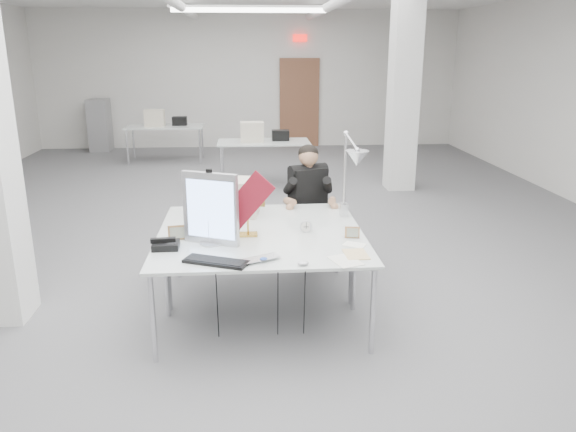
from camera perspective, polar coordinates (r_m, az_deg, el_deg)
The scene contains 23 objects.
room_shell at distance 6.93m, azimuth -3.14°, elevation 11.50°, with size 10.04×14.04×3.24m.
desk_main at distance 4.55m, azimuth -2.64°, elevation -3.55°, with size 1.80×0.90×0.03m, color silver.
desk_second at distance 5.41m, azimuth -2.94°, elevation -0.27°, with size 1.80×0.90×0.03m, color silver.
bg_desk_a at distance 9.90m, azimuth -2.48°, elevation 7.50°, with size 1.60×0.80×0.03m, color silver.
bg_desk_b at distance 12.19m, azimuth -12.39°, elevation 8.86°, with size 1.60×0.80×0.03m, color silver.
filing_cabinet at distance 13.95m, azimuth -18.56°, elevation 8.74°, with size 0.45×0.55×1.20m, color gray.
office_chair at distance 6.20m, azimuth 1.97°, elevation -0.34°, with size 0.49×0.49×1.01m, color black, non-canonical shape.
seated_person at distance 6.04m, azimuth 2.06°, elevation 3.11°, with size 0.45×0.56×0.83m, color black, non-canonical shape.
monitor at distance 4.63m, azimuth -7.88°, elevation 0.75°, with size 0.49×0.05×0.60m, color #B6B6BB.
pennant at distance 4.57m, azimuth -4.26°, elevation 1.43°, with size 0.52×0.01×0.22m, color maroon.
keyboard at distance 4.29m, azimuth -7.33°, elevation -4.62°, with size 0.50×0.17×0.02m, color black.
laptop at distance 4.28m, azimuth -2.49°, elevation -4.58°, with size 0.30×0.19×0.02m, color #BABABF.
mouse at distance 4.21m, azimuth 1.56°, elevation -4.83°, with size 0.09×0.06×0.03m, color #B9B9BE.
bankers_lamp at distance 4.83m, azimuth -4.11°, elevation 0.12°, with size 0.33×0.13×0.37m, color gold, non-canonical shape.
desk_phone at distance 4.67m, azimuth -12.30°, elevation -2.92°, with size 0.21×0.19×0.05m, color black.
picture_frame_left at distance 4.85m, azimuth -11.18°, elevation -1.66°, with size 0.16×0.01×0.12m, color #9C6E43.
picture_frame_right at distance 4.83m, azimuth 6.55°, elevation -1.66°, with size 0.13×0.01×0.10m, color #B27C4C.
desk_clock at distance 4.96m, azimuth 1.84°, elevation -1.08°, with size 0.11×0.11×0.03m, color silver.
paper_stack_a at distance 4.32m, azimuth 5.85°, elevation -4.54°, with size 0.19×0.27×0.01m, color white.
paper_stack_b at distance 4.46m, azimuth 6.91°, elevation -3.88°, with size 0.18×0.25×0.01m, color #E0C086.
paper_stack_c at distance 4.67m, azimuth 6.77°, elevation -2.92°, with size 0.18×0.12×0.01m, color white.
beige_monitor at distance 5.46m, azimuth -5.05°, elevation 1.92°, with size 0.37×0.35×0.35m, color beige.
architect_lamp at distance 5.12m, azimuth 6.30°, elevation 4.44°, with size 0.26×0.75×0.97m, color silver, non-canonical shape.
Camera 1 is at (-0.11, -6.77, 2.31)m, focal length 35.00 mm.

